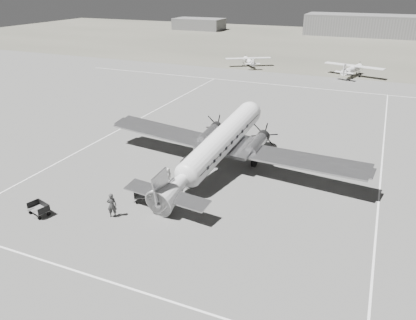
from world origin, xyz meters
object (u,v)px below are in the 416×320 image
at_px(baggage_cart_near, 144,195).
at_px(ground_crew, 112,205).
at_px(ramp_agent, 145,191).
at_px(hangar_main, 371,25).
at_px(passenger, 168,176).
at_px(dc3_airliner, 217,148).
at_px(light_plane_left, 249,62).
at_px(shed_secondary, 199,24).
at_px(light_plane_right, 352,70).
at_px(baggage_cart_far, 39,209).

relative_size(baggage_cart_near, ground_crew, 0.89).
distance_m(ground_crew, ramp_agent, 3.43).
xyz_separation_m(hangar_main, ramp_agent, (-10.92, -124.40, -2.48)).
distance_m(ground_crew, passenger, 6.66).
xyz_separation_m(dc3_airliner, baggage_cart_near, (-3.55, -7.12, -2.08)).
height_order(light_plane_left, baggage_cart_near, light_plane_left).
bearing_deg(dc3_airliner, passenger, -122.86).
relative_size(shed_secondary, light_plane_right, 1.59).
relative_size(shed_secondary, passenger, 11.34).
xyz_separation_m(ground_crew, ramp_agent, (0.93, 3.29, -0.19)).
bearing_deg(light_plane_right, dc3_airliner, -83.52).
xyz_separation_m(shed_secondary, light_plane_left, (39.26, -61.24, -0.98)).
relative_size(light_plane_right, passenger, 7.15).
bearing_deg(hangar_main, dc3_airliner, -93.60).
height_order(light_plane_left, ground_crew, light_plane_left).
height_order(dc3_airliner, baggage_cart_near, dc3_airliner).
distance_m(light_plane_right, ground_crew, 61.07).
distance_m(baggage_cart_near, baggage_cart_far, 8.19).
xyz_separation_m(baggage_cart_far, passenger, (6.75, 8.55, 0.31)).
xyz_separation_m(hangar_main, passenger, (-10.52, -121.17, -2.51)).
xyz_separation_m(baggage_cart_near, ground_crew, (-0.92, -3.16, 0.50)).
bearing_deg(ground_crew, passenger, -127.85).
distance_m(dc3_airliner, ramp_agent, 8.03).
xyz_separation_m(dc3_airliner, ramp_agent, (-3.54, -6.98, -1.77)).
xyz_separation_m(shed_secondary, passenger, (49.48, -116.17, -1.21)).
bearing_deg(hangar_main, shed_secondary, -175.24).
xyz_separation_m(dc3_airliner, light_plane_left, (-13.35, 51.18, -1.57)).
relative_size(baggage_cart_near, ramp_agent, 1.10).
relative_size(shed_secondary, ground_crew, 8.93).
xyz_separation_m(hangar_main, ground_crew, (-11.86, -127.69, -2.29)).
height_order(dc3_airliner, passenger, dc3_airliner).
distance_m(hangar_main, dc3_airliner, 117.65).
xyz_separation_m(baggage_cart_far, ground_crew, (5.42, 2.03, 0.52)).
relative_size(light_plane_left, passenger, 6.17).
bearing_deg(baggage_cart_far, hangar_main, 98.09).
bearing_deg(passenger, light_plane_left, 7.21).
relative_size(shed_secondary, baggage_cart_near, 9.99).
bearing_deg(light_plane_right, ground_crew, -86.18).
distance_m(baggage_cart_far, ground_crew, 5.81).
bearing_deg(hangar_main, light_plane_left, -107.38).
height_order(hangar_main, light_plane_right, hangar_main).
bearing_deg(ground_crew, dc3_airliner, -139.82).
distance_m(hangar_main, baggage_cart_near, 125.04).
height_order(baggage_cart_near, passenger, passenger).
xyz_separation_m(dc3_airliner, passenger, (-3.14, -3.75, -1.79)).
bearing_deg(ground_crew, light_plane_right, -127.86).
distance_m(light_plane_right, ramp_agent, 57.66).
distance_m(shed_secondary, dc3_airliner, 124.12).
xyz_separation_m(light_plane_right, baggage_cart_near, (-11.31, -56.67, -0.67)).
relative_size(shed_secondary, light_plane_left, 1.84).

